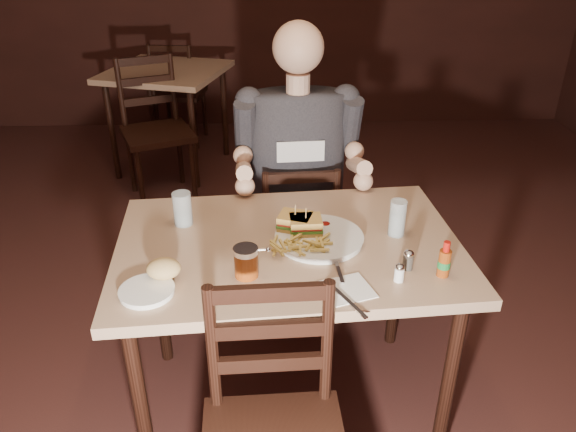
{
  "coord_description": "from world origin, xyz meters",
  "views": [
    {
      "loc": [
        0.19,
        -1.66,
        1.8
      ],
      "look_at": [
        0.26,
        0.07,
        0.85
      ],
      "focal_mm": 35.0,
      "sensor_mm": 36.0,
      "label": 1
    }
  ],
  "objects_px": {
    "bg_chair_far": "(179,93)",
    "hot_sauce": "(445,259)",
    "main_table": "(289,262)",
    "glass_left": "(182,209)",
    "bg_table": "(167,81)",
    "glass_right": "(397,218)",
    "diner": "(299,140)",
    "dinner_plate": "(319,239)",
    "syrup_dispenser": "(246,262)",
    "side_plate": "(147,292)",
    "chair_far": "(296,235)",
    "bg_chair_near": "(157,133)"
  },
  "relations": [
    {
      "from": "bg_chair_far",
      "to": "diner",
      "type": "height_order",
      "value": "diner"
    },
    {
      "from": "bg_table",
      "to": "side_plate",
      "type": "distance_m",
      "value": 2.79
    },
    {
      "from": "main_table",
      "to": "dinner_plate",
      "type": "xyz_separation_m",
      "value": [
        0.11,
        0.01,
        0.09
      ]
    },
    {
      "from": "dinner_plate",
      "to": "side_plate",
      "type": "height_order",
      "value": "dinner_plate"
    },
    {
      "from": "dinner_plate",
      "to": "syrup_dispenser",
      "type": "height_order",
      "value": "syrup_dispenser"
    },
    {
      "from": "glass_left",
      "to": "hot_sauce",
      "type": "relative_size",
      "value": 1.01
    },
    {
      "from": "glass_left",
      "to": "glass_right",
      "type": "distance_m",
      "value": 0.78
    },
    {
      "from": "bg_table",
      "to": "chair_far",
      "type": "bearing_deg",
      "value": -64.46
    },
    {
      "from": "syrup_dispenser",
      "to": "side_plate",
      "type": "bearing_deg",
      "value": -168.29
    },
    {
      "from": "hot_sauce",
      "to": "side_plate",
      "type": "distance_m",
      "value": 0.93
    },
    {
      "from": "glass_right",
      "to": "side_plate",
      "type": "bearing_deg",
      "value": -158.67
    },
    {
      "from": "bg_table",
      "to": "glass_right",
      "type": "height_order",
      "value": "glass_right"
    },
    {
      "from": "bg_chair_far",
      "to": "hot_sauce",
      "type": "bearing_deg",
      "value": 119.45
    },
    {
      "from": "glass_left",
      "to": "diner",
      "type": "bearing_deg",
      "value": 45.32
    },
    {
      "from": "bg_table",
      "to": "hot_sauce",
      "type": "xyz_separation_m",
      "value": [
        1.29,
        -2.7,
        0.15
      ]
    },
    {
      "from": "dinner_plate",
      "to": "syrup_dispenser",
      "type": "distance_m",
      "value": 0.32
    },
    {
      "from": "glass_right",
      "to": "hot_sauce",
      "type": "relative_size",
      "value": 1.07
    },
    {
      "from": "syrup_dispenser",
      "to": "chair_far",
      "type": "bearing_deg",
      "value": 72.35
    },
    {
      "from": "chair_far",
      "to": "glass_left",
      "type": "height_order",
      "value": "glass_left"
    },
    {
      "from": "bg_chair_near",
      "to": "diner",
      "type": "height_order",
      "value": "diner"
    },
    {
      "from": "bg_table",
      "to": "syrup_dispenser",
      "type": "height_order",
      "value": "syrup_dispenser"
    },
    {
      "from": "glass_left",
      "to": "side_plate",
      "type": "xyz_separation_m",
      "value": [
        -0.06,
        -0.43,
        -0.06
      ]
    },
    {
      "from": "bg_table",
      "to": "diner",
      "type": "relative_size",
      "value": 1.01
    },
    {
      "from": "bg_chair_near",
      "to": "glass_left",
      "type": "distance_m",
      "value": 1.87
    },
    {
      "from": "hot_sauce",
      "to": "diner",
      "type": "bearing_deg",
      "value": 116.65
    },
    {
      "from": "chair_far",
      "to": "bg_chair_far",
      "type": "distance_m",
      "value": 2.53
    },
    {
      "from": "side_plate",
      "to": "chair_far",
      "type": "bearing_deg",
      "value": 61.65
    },
    {
      "from": "main_table",
      "to": "glass_right",
      "type": "relative_size",
      "value": 9.39
    },
    {
      "from": "bg_table",
      "to": "chair_far",
      "type": "relative_size",
      "value": 1.2
    },
    {
      "from": "main_table",
      "to": "glass_left",
      "type": "xyz_separation_m",
      "value": [
        -0.38,
        0.15,
        0.14
      ]
    },
    {
      "from": "glass_right",
      "to": "bg_table",
      "type": "bearing_deg",
      "value": 116.1
    },
    {
      "from": "glass_left",
      "to": "glass_right",
      "type": "bearing_deg",
      "value": -7.94
    },
    {
      "from": "glass_left",
      "to": "hot_sauce",
      "type": "height_order",
      "value": "glass_left"
    },
    {
      "from": "bg_chair_near",
      "to": "syrup_dispenser",
      "type": "distance_m",
      "value": 2.26
    },
    {
      "from": "hot_sauce",
      "to": "bg_chair_far",
      "type": "bearing_deg",
      "value": 111.64
    },
    {
      "from": "syrup_dispenser",
      "to": "bg_chair_near",
      "type": "bearing_deg",
      "value": 103.3
    },
    {
      "from": "main_table",
      "to": "bg_chair_near",
      "type": "distance_m",
      "value": 2.11
    },
    {
      "from": "glass_right",
      "to": "glass_left",
      "type": "bearing_deg",
      "value": 172.06
    },
    {
      "from": "dinner_plate",
      "to": "side_plate",
      "type": "relative_size",
      "value": 1.85
    },
    {
      "from": "glass_right",
      "to": "bg_chair_near",
      "type": "bearing_deg",
      "value": 122.32
    },
    {
      "from": "diner",
      "to": "glass_left",
      "type": "distance_m",
      "value": 0.65
    },
    {
      "from": "chair_far",
      "to": "bg_chair_near",
      "type": "distance_m",
      "value": 1.55
    },
    {
      "from": "bg_table",
      "to": "diner",
      "type": "height_order",
      "value": "diner"
    },
    {
      "from": "bg_table",
      "to": "hot_sauce",
      "type": "bearing_deg",
      "value": -64.48
    },
    {
      "from": "bg_table",
      "to": "dinner_plate",
      "type": "relative_size",
      "value": 3.26
    },
    {
      "from": "bg_chair_far",
      "to": "glass_left",
      "type": "xyz_separation_m",
      "value": [
        0.42,
        -2.88,
        0.4
      ]
    },
    {
      "from": "chair_far",
      "to": "bg_chair_near",
      "type": "relative_size",
      "value": 0.87
    },
    {
      "from": "hot_sauce",
      "to": "syrup_dispenser",
      "type": "relative_size",
      "value": 1.21
    },
    {
      "from": "diner",
      "to": "side_plate",
      "type": "height_order",
      "value": "diner"
    },
    {
      "from": "main_table",
      "to": "syrup_dispenser",
      "type": "bearing_deg",
      "value": -125.99
    }
  ]
}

